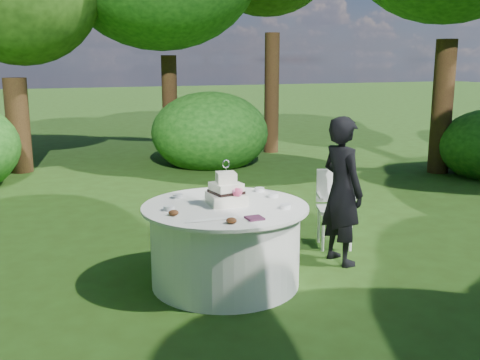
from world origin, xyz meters
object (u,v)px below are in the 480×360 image
Objects in this scene: guest at (342,191)px; table at (225,244)px; napkins at (255,218)px; cake at (226,192)px; chair at (334,202)px.

guest is 1.38m from table.
napkins is 1.40m from guest.
napkins is 0.58m from cake.
chair is (1.53, 0.56, -0.37)m from cake.
chair reaches higher than table.
napkins is at bearing -142.98° from chair.
guest is 0.99× the size of table.
cake is at bearing 93.91° from napkins.
table is (-1.33, -0.08, -0.39)m from guest.
cake is at bearing -159.98° from chair.
guest reaches higher than chair.
chair is at bearing -30.31° from guest.
guest is (1.26, 0.61, -0.01)m from napkins.
guest is 1.78× the size of chair.
napkins reaches higher than table.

